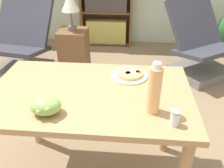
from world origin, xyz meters
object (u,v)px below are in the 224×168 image
at_px(lounge_chair_near, 21,51).
at_px(salt_shaker, 175,118).
at_px(side_table, 74,51).
at_px(drink_bottle, 154,90).
at_px(lounge_chair_far, 200,52).
at_px(grape_bunch, 46,106).
at_px(pizza_on_plate, 129,74).
at_px(table_lamp, 70,4).

bearing_deg(lounge_chair_near, salt_shaker, -38.73).
bearing_deg(side_table, drink_bottle, -64.43).
xyz_separation_m(drink_bottle, side_table, (-0.84, 1.75, -0.58)).
height_order(lounge_chair_far, side_table, lounge_chair_far).
distance_m(salt_shaker, lounge_chair_far, 2.07).
distance_m(grape_bunch, lounge_chair_near, 2.04).
bearing_deg(drink_bottle, pizza_on_plate, 109.54).
relative_size(grape_bunch, lounge_chair_near, 0.18).
xyz_separation_m(drink_bottle, salt_shaker, (0.10, -0.09, -0.09)).
bearing_deg(lounge_chair_far, table_lamp, 148.21).
xyz_separation_m(pizza_on_plate, drink_bottle, (0.13, -0.35, 0.11)).
relative_size(lounge_chair_far, table_lamp, 2.33).
bearing_deg(lounge_chair_near, grape_bunch, -51.55).
bearing_deg(table_lamp, side_table, -90.00).
bearing_deg(lounge_chair_far, drink_bottle, -146.05).
xyz_separation_m(pizza_on_plate, grape_bunch, (-0.40, -0.42, 0.03)).
bearing_deg(table_lamp, grape_bunch, -80.20).
bearing_deg(lounge_chair_far, grape_bunch, -157.87).
bearing_deg(pizza_on_plate, lounge_chair_near, 136.12).
bearing_deg(table_lamp, lounge_chair_far, 2.63).
relative_size(grape_bunch, lounge_chair_far, 0.15).
height_order(lounge_chair_far, table_lamp, table_lamp).
height_order(pizza_on_plate, table_lamp, table_lamp).
xyz_separation_m(grape_bunch, lounge_chair_near, (-0.97, 1.73, -0.48)).
bearing_deg(side_table, salt_shaker, -63.18).
xyz_separation_m(lounge_chair_near, lounge_chair_far, (2.21, 0.15, 0.00)).
xyz_separation_m(drink_bottle, table_lamp, (-0.84, 1.75, 0.00)).
relative_size(side_table, table_lamp, 1.25).
height_order(drink_bottle, lounge_chair_near, drink_bottle).
relative_size(salt_shaker, side_table, 0.15).
distance_m(side_table, table_lamp, 0.58).
bearing_deg(drink_bottle, grape_bunch, -172.91).
relative_size(pizza_on_plate, lounge_chair_far, 0.23).
height_order(side_table, table_lamp, table_lamp).
bearing_deg(pizza_on_plate, salt_shaker, -63.79).
bearing_deg(lounge_chair_far, pizza_on_plate, -154.42).
bearing_deg(pizza_on_plate, table_lamp, 117.01).
xyz_separation_m(drink_bottle, lounge_chair_near, (-1.49, 1.66, -0.56)).
distance_m(pizza_on_plate, lounge_chair_near, 1.94).
height_order(grape_bunch, drink_bottle, drink_bottle).
xyz_separation_m(pizza_on_plate, side_table, (-0.71, 1.39, -0.46)).
relative_size(grape_bunch, drink_bottle, 0.58).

